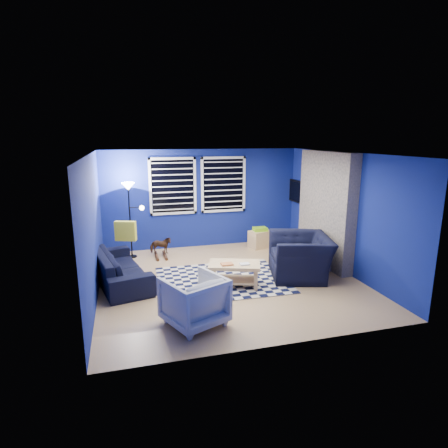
% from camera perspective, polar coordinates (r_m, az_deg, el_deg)
% --- Properties ---
extents(floor, '(5.00, 5.00, 0.00)m').
position_cam_1_polar(floor, '(7.59, 0.76, -8.51)').
color(floor, tan).
rests_on(floor, ground).
extents(ceiling, '(5.00, 5.00, 0.00)m').
position_cam_1_polar(ceiling, '(7.06, 0.83, 10.69)').
color(ceiling, white).
rests_on(ceiling, wall_back).
extents(wall_back, '(5.00, 0.00, 5.00)m').
position_cam_1_polar(wall_back, '(9.61, -3.31, 3.86)').
color(wall_back, navy).
rests_on(wall_back, floor).
extents(wall_left, '(0.00, 5.00, 5.00)m').
position_cam_1_polar(wall_left, '(6.98, -19.35, -0.47)').
color(wall_left, navy).
rests_on(wall_left, floor).
extents(wall_right, '(0.00, 5.00, 5.00)m').
position_cam_1_polar(wall_right, '(8.25, 17.73, 1.69)').
color(wall_right, navy).
rests_on(wall_right, floor).
extents(fireplace, '(0.65, 2.00, 2.50)m').
position_cam_1_polar(fireplace, '(8.61, 15.13, 1.95)').
color(fireplace, gray).
rests_on(fireplace, floor).
extents(window_left, '(1.17, 0.06, 1.42)m').
position_cam_1_polar(window_left, '(9.40, -7.79, 5.71)').
color(window_left, black).
rests_on(window_left, wall_back).
extents(window_right, '(1.17, 0.06, 1.42)m').
position_cam_1_polar(window_right, '(9.65, -0.08, 6.02)').
color(window_right, black).
rests_on(window_right, wall_back).
extents(tv, '(0.07, 1.00, 0.58)m').
position_cam_1_polar(tv, '(9.92, 11.31, 4.80)').
color(tv, black).
rests_on(tv, wall_right).
extents(rug, '(2.54, 2.05, 0.02)m').
position_cam_1_polar(rug, '(7.58, -0.34, -8.49)').
color(rug, black).
rests_on(rug, floor).
extents(sofa, '(2.24, 1.27, 0.62)m').
position_cam_1_polar(sofa, '(7.66, -15.59, -6.35)').
color(sofa, black).
rests_on(sofa, floor).
extents(armchair_big, '(1.56, 1.44, 0.85)m').
position_cam_1_polar(armchair_big, '(7.82, 11.55, -4.83)').
color(armchair_big, black).
rests_on(armchair_big, floor).
extents(armchair_bent, '(1.10, 1.11, 0.77)m').
position_cam_1_polar(armchair_bent, '(5.80, -4.58, -11.55)').
color(armchair_bent, gray).
rests_on(armchair_bent, floor).
extents(rocking_horse, '(0.31, 0.54, 0.43)m').
position_cam_1_polar(rocking_horse, '(9.00, -9.66, -3.28)').
color(rocking_horse, '#432115').
rests_on(rocking_horse, floor).
extents(coffee_table, '(1.09, 0.84, 0.48)m').
position_cam_1_polar(coffee_table, '(7.18, 1.58, -6.96)').
color(coffee_table, '#D7B779').
rests_on(coffee_table, rug).
extents(cabinet, '(0.62, 0.50, 0.53)m').
position_cam_1_polar(cabinet, '(9.70, 5.49, -2.23)').
color(cabinet, '#D7B779').
rests_on(cabinet, floor).
extents(floor_lamp, '(0.48, 0.30, 1.77)m').
position_cam_1_polar(floor_lamp, '(8.89, -14.19, 4.04)').
color(floor_lamp, black).
rests_on(floor_lamp, floor).
extents(throw_pillow, '(0.47, 0.27, 0.42)m').
position_cam_1_polar(throw_pillow, '(8.30, -14.78, -1.03)').
color(throw_pillow, gold).
rests_on(throw_pillow, sofa).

